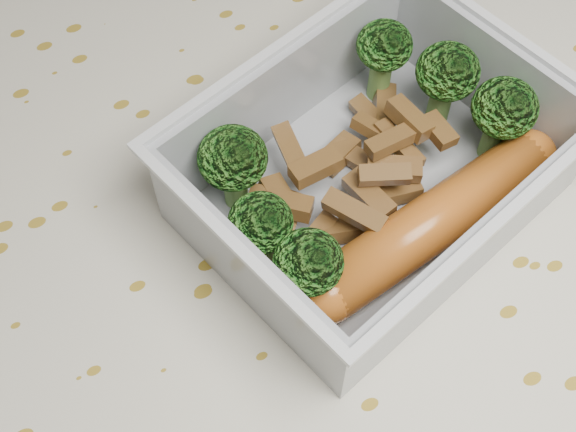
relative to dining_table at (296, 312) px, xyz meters
name	(u,v)px	position (x,y,z in m)	size (l,w,h in m)	color
dining_table	(296,312)	(0.00, 0.00, 0.00)	(1.40, 0.90, 0.75)	brown
tablecloth	(297,277)	(0.00, 0.00, 0.05)	(1.46, 0.96, 0.19)	beige
lunch_container	(373,177)	(0.05, 0.01, 0.11)	(0.23, 0.20, 0.07)	#B5BBC3
broccoli_florets	(362,143)	(0.05, 0.02, 0.13)	(0.18, 0.13, 0.06)	#608C3F
meat_pile	(356,170)	(0.04, 0.02, 0.11)	(0.12, 0.10, 0.03)	brown
sausage	(433,222)	(0.06, -0.03, 0.11)	(0.16, 0.05, 0.03)	#AE581A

